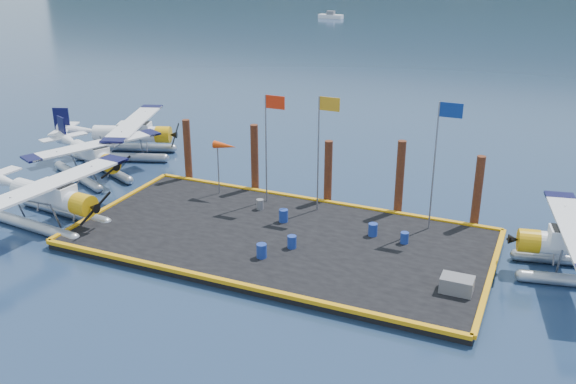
% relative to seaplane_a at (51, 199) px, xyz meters
% --- Properties ---
extents(ground, '(4000.00, 4000.00, 0.00)m').
position_rel_seaplane_a_xyz_m(ground, '(11.73, 2.71, -1.45)').
color(ground, '#192C4B').
rests_on(ground, ground).
extents(dock, '(20.00, 10.00, 0.40)m').
position_rel_seaplane_a_xyz_m(dock, '(11.73, 2.71, -1.25)').
color(dock, black).
rests_on(dock, ground).
extents(dock_bumpers, '(20.25, 10.25, 0.18)m').
position_rel_seaplane_a_xyz_m(dock_bumpers, '(11.73, 2.71, -0.96)').
color(dock_bumpers, orange).
rests_on(dock_bumpers, dock).
extents(seaplane_a, '(8.54, 9.43, 3.34)m').
position_rel_seaplane_a_xyz_m(seaplane_a, '(0.00, 0.00, 0.00)').
color(seaplane_a, '#9CA2AB').
rests_on(seaplane_a, ground).
extents(seaplane_b, '(7.97, 8.36, 3.07)m').
position_rel_seaplane_a_xyz_m(seaplane_b, '(-2.65, 6.55, -0.12)').
color(seaplane_b, '#9CA2AB').
rests_on(seaplane_b, ground).
extents(seaplane_c, '(8.64, 9.22, 3.31)m').
position_rel_seaplane_a_xyz_m(seaplane_c, '(-3.17, 10.99, -0.01)').
color(seaplane_c, '#9CA2AB').
rests_on(seaplane_c, ground).
extents(drum_0, '(0.47, 0.47, 0.66)m').
position_rel_seaplane_a_xyz_m(drum_0, '(11.19, 4.37, -0.73)').
color(drum_0, navy).
rests_on(drum_0, dock).
extents(drum_1, '(0.43, 0.43, 0.61)m').
position_rel_seaplane_a_xyz_m(drum_1, '(12.77, 1.78, -0.75)').
color(drum_1, navy).
rests_on(drum_1, dock).
extents(drum_2, '(0.45, 0.45, 0.63)m').
position_rel_seaplane_a_xyz_m(drum_2, '(15.88, 4.58, -0.74)').
color(drum_2, navy).
rests_on(drum_2, dock).
extents(drum_3, '(0.47, 0.47, 0.66)m').
position_rel_seaplane_a_xyz_m(drum_3, '(11.89, 0.33, -0.72)').
color(drum_3, navy).
rests_on(drum_3, dock).
extents(drum_4, '(0.39, 0.39, 0.55)m').
position_rel_seaplane_a_xyz_m(drum_4, '(17.51, 4.38, -0.78)').
color(drum_4, navy).
rests_on(drum_4, dock).
extents(drum_5, '(0.39, 0.39, 0.55)m').
position_rel_seaplane_a_xyz_m(drum_5, '(9.38, 5.35, -0.78)').
color(drum_5, slate).
rests_on(drum_5, dock).
extents(crate, '(1.33, 0.89, 0.66)m').
position_rel_seaplane_a_xyz_m(crate, '(20.59, 0.78, -0.72)').
color(crate, slate).
rests_on(crate, dock).
extents(flagpole_red, '(1.14, 0.08, 6.00)m').
position_rel_seaplane_a_xyz_m(flagpole_red, '(9.44, 6.51, 2.94)').
color(flagpole_red, gray).
rests_on(flagpole_red, dock).
extents(flagpole_yellow, '(1.14, 0.08, 6.20)m').
position_rel_seaplane_a_xyz_m(flagpole_yellow, '(12.43, 6.51, 3.06)').
color(flagpole_yellow, gray).
rests_on(flagpole_yellow, dock).
extents(flagpole_blue, '(1.14, 0.08, 6.50)m').
position_rel_seaplane_a_xyz_m(flagpole_blue, '(18.43, 6.51, 3.23)').
color(flagpole_blue, gray).
rests_on(flagpole_blue, dock).
extents(windsock, '(1.40, 0.44, 3.12)m').
position_rel_seaplane_a_xyz_m(windsock, '(6.70, 6.51, 1.77)').
color(windsock, gray).
rests_on(windsock, dock).
extents(piling_0, '(0.44, 0.44, 4.00)m').
position_rel_seaplane_a_xyz_m(piling_0, '(3.23, 8.11, 0.55)').
color(piling_0, '#441F13').
rests_on(piling_0, ground).
extents(piling_1, '(0.44, 0.44, 4.20)m').
position_rel_seaplane_a_xyz_m(piling_1, '(7.73, 8.11, 0.65)').
color(piling_1, '#441F13').
rests_on(piling_1, ground).
extents(piling_2, '(0.44, 0.44, 3.80)m').
position_rel_seaplane_a_xyz_m(piling_2, '(12.23, 8.11, 0.45)').
color(piling_2, '#441F13').
rests_on(piling_2, ground).
extents(piling_3, '(0.44, 0.44, 4.30)m').
position_rel_seaplane_a_xyz_m(piling_3, '(16.23, 8.11, 0.70)').
color(piling_3, '#441F13').
rests_on(piling_3, ground).
extents(piling_4, '(0.44, 0.44, 4.00)m').
position_rel_seaplane_a_xyz_m(piling_4, '(20.23, 8.11, 0.55)').
color(piling_4, '#441F13').
rests_on(piling_4, ground).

